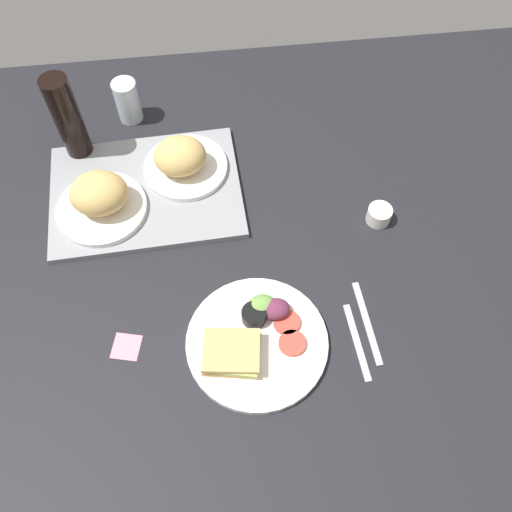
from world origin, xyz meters
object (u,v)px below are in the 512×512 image
object	(u,v)px
plate_with_salad	(256,339)
espresso_cup	(379,215)
bread_plate_far	(182,160)
fork	(357,342)
drinking_glass	(127,101)
soda_bottle	(68,120)
knife	(367,322)
serving_tray	(146,191)
sticky_note	(126,347)
bread_plate_near	(100,198)

from	to	relation	value
plate_with_salad	espresso_cup	bearing A→B (deg)	40.18
bread_plate_far	espresso_cup	bearing A→B (deg)	-22.96
fork	drinking_glass	bearing A→B (deg)	29.89
plate_with_salad	fork	xyz separation A→B (cm)	(20.66, -2.41, -1.44)
soda_bottle	knife	bearing A→B (deg)	-41.32
serving_tray	soda_bottle	distance (cm)	24.21
serving_tray	knife	size ratio (longest dim) A/B	2.37
bread_plate_far	sticky_note	size ratio (longest dim) A/B	3.61
plate_with_salad	fork	distance (cm)	20.85
bread_plate_near	espresso_cup	distance (cm)	63.98
espresso_cup	fork	bearing A→B (deg)	-110.90
soda_bottle	bread_plate_far	bearing A→B (deg)	-21.28
bread_plate_far	soda_bottle	bearing A→B (deg)	158.72
knife	sticky_note	distance (cm)	50.12
plate_with_salad	serving_tray	bearing A→B (deg)	117.89
bread_plate_far	plate_with_salad	world-z (taller)	bread_plate_far
bread_plate_near	fork	xyz separation A→B (cm)	(51.97, -38.73, -5.60)
plate_with_salad	espresso_cup	world-z (taller)	plate_with_salad
plate_with_salad	sticky_note	bearing A→B (deg)	175.38
drinking_glass	soda_bottle	bearing A→B (deg)	-138.36
bread_plate_near	drinking_glass	bearing A→B (deg)	78.43
bread_plate_far	soda_bottle	world-z (taller)	soda_bottle
plate_with_salad	sticky_note	distance (cm)	26.59
plate_with_salad	fork	bearing A→B (deg)	-6.66
espresso_cup	knife	size ratio (longest dim) A/B	0.29
espresso_cup	fork	size ratio (longest dim) A/B	0.33
serving_tray	bread_plate_far	size ratio (longest dim) A/B	2.22
plate_with_salad	soda_bottle	xyz separation A→B (cm)	(-37.64, 55.47, 10.18)
plate_with_salad	knife	xyz separation A→B (cm)	(23.66, 1.59, -1.44)
sticky_note	fork	bearing A→B (deg)	-5.52
serving_tray	bread_plate_near	xyz separation A→B (cm)	(-9.61, -4.69, 5.05)
bread_plate_far	plate_with_salad	bearing A→B (deg)	-74.93
bread_plate_near	knife	world-z (taller)	bread_plate_near
bread_plate_near	drinking_glass	distance (cm)	30.92
plate_with_salad	drinking_glass	size ratio (longest dim) A/B	2.53
serving_tray	plate_with_salad	bearing A→B (deg)	-62.11
plate_with_salad	drinking_glass	bearing A→B (deg)	110.66
bread_plate_far	fork	world-z (taller)	bread_plate_far
drinking_glass	soda_bottle	world-z (taller)	soda_bottle
bread_plate_far	soda_bottle	distance (cm)	27.94
fork	espresso_cup	bearing A→B (deg)	-24.57
plate_with_salad	soda_bottle	distance (cm)	67.81
soda_bottle	fork	size ratio (longest dim) A/B	1.40
soda_bottle	knife	xyz separation A→B (cm)	(61.30, -53.89, -11.62)
drinking_glass	sticky_note	distance (cm)	64.74
knife	espresso_cup	bearing A→B (deg)	-21.19
bread_plate_near	plate_with_salad	xyz separation A→B (cm)	(31.31, -36.32, -4.16)
plate_with_salad	knife	size ratio (longest dim) A/B	1.53
knife	soda_bottle	bearing A→B (deg)	45.43
drinking_glass	plate_with_salad	bearing A→B (deg)	-69.34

